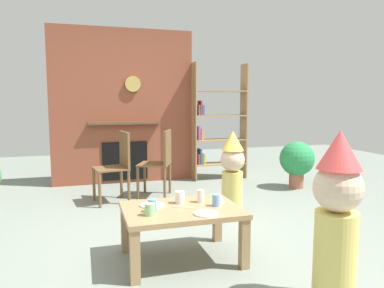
% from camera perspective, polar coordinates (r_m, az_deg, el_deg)
% --- Properties ---
extents(ground_plane, '(12.00, 12.00, 0.00)m').
position_cam_1_polar(ground_plane, '(3.63, -0.47, -14.04)').
color(ground_plane, gray).
extents(brick_fireplace_feature, '(2.20, 0.28, 2.40)m').
position_cam_1_polar(brick_fireplace_feature, '(5.89, -10.64, 5.65)').
color(brick_fireplace_feature, brown).
rests_on(brick_fireplace_feature, ground_plane).
extents(bookshelf, '(0.90, 0.28, 1.90)m').
position_cam_1_polar(bookshelf, '(6.05, 3.68, 2.72)').
color(bookshelf, '#9E7A51').
rests_on(bookshelf, ground_plane).
extents(coffee_table, '(0.93, 0.68, 0.43)m').
position_cam_1_polar(coffee_table, '(3.01, -1.64, -11.15)').
color(coffee_table, '#9E7A51').
rests_on(coffee_table, ground_plane).
extents(paper_cup_near_left, '(0.08, 0.08, 0.09)m').
position_cam_1_polar(paper_cup_near_left, '(2.80, -6.61, -10.07)').
color(paper_cup_near_left, '#8CD18C').
rests_on(paper_cup_near_left, coffee_table).
extents(paper_cup_near_right, '(0.06, 0.06, 0.10)m').
position_cam_1_polar(paper_cup_near_right, '(3.03, 3.76, -8.72)').
color(paper_cup_near_right, '#669EE0').
rests_on(paper_cup_near_right, coffee_table).
extents(paper_cup_center, '(0.08, 0.08, 0.10)m').
position_cam_1_polar(paper_cup_center, '(3.10, -1.92, -8.29)').
color(paper_cup_center, silver).
rests_on(paper_cup_center, coffee_table).
extents(paper_cup_far_left, '(0.07, 0.07, 0.10)m').
position_cam_1_polar(paper_cup_far_left, '(2.88, -6.16, -9.49)').
color(paper_cup_far_left, '#669EE0').
rests_on(paper_cup_far_left, coffee_table).
extents(paper_cup_far_right, '(0.06, 0.06, 0.11)m').
position_cam_1_polar(paper_cup_far_right, '(3.13, 1.33, -8.10)').
color(paper_cup_far_right, silver).
rests_on(paper_cup_far_right, coffee_table).
extents(paper_plate_front, '(0.20, 0.20, 0.01)m').
position_cam_1_polar(paper_plate_front, '(3.05, -6.19, -9.44)').
color(paper_plate_front, white).
rests_on(paper_plate_front, coffee_table).
extents(paper_plate_rear, '(0.18, 0.18, 0.01)m').
position_cam_1_polar(paper_plate_rear, '(2.82, 2.17, -10.75)').
color(paper_plate_rear, white).
rests_on(paper_plate_rear, coffee_table).
extents(birthday_cake_slice, '(0.10, 0.10, 0.08)m').
position_cam_1_polar(birthday_cake_slice, '(3.14, 4.28, -8.29)').
color(birthday_cake_slice, pink).
rests_on(birthday_cake_slice, coffee_table).
extents(table_fork, '(0.14, 0.08, 0.01)m').
position_cam_1_polar(table_fork, '(2.98, -1.38, -9.83)').
color(table_fork, silver).
rests_on(table_fork, coffee_table).
extents(child_with_cone_hat, '(0.31, 0.31, 1.11)m').
position_cam_1_polar(child_with_cone_hat, '(2.51, 21.60, -9.93)').
color(child_with_cone_hat, '#E0CC66').
rests_on(child_with_cone_hat, ground_plane).
extents(child_in_pink, '(0.27, 0.27, 0.96)m').
position_cam_1_polar(child_in_pink, '(4.06, 6.31, -4.37)').
color(child_in_pink, '#E0CC66').
rests_on(child_in_pink, ground_plane).
extents(dining_chair_left, '(0.46, 0.46, 0.90)m').
position_cam_1_polar(dining_chair_left, '(4.76, -11.48, -2.82)').
color(dining_chair_left, brown).
rests_on(dining_chair_left, ground_plane).
extents(dining_chair_middle, '(0.53, 0.53, 0.90)m').
position_cam_1_polar(dining_chair_middle, '(4.95, -4.88, -2.35)').
color(dining_chair_middle, brown).
rests_on(dining_chair_middle, ground_plane).
extents(potted_plant_tall, '(0.51, 0.51, 0.70)m').
position_cam_1_polar(potted_plant_tall, '(5.65, 16.01, -2.43)').
color(potted_plant_tall, '#9E5B42').
rests_on(potted_plant_tall, ground_plane).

